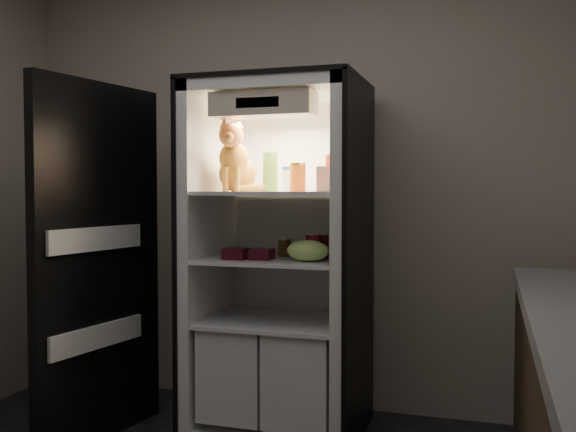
{
  "coord_description": "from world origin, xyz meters",
  "views": [
    {
      "loc": [
        1.08,
        -1.9,
        1.3
      ],
      "look_at": [
        0.06,
        1.32,
        1.16
      ],
      "focal_mm": 40.0,
      "sensor_mm": 36.0,
      "label": 1
    }
  ],
  "objects_px": {
    "cream_carton": "(325,179)",
    "berry_box_right": "(262,254)",
    "soda_can_a": "(312,245)",
    "soda_can_b": "(322,246)",
    "mayo_tub": "(291,179)",
    "berry_box_left": "(236,254)",
    "grape_bag": "(308,251)",
    "condiment_jar": "(285,247)",
    "tabby_cat": "(236,164)",
    "parmesan_shaker": "(270,172)",
    "refrigerator": "(281,283)",
    "salsa_jar": "(298,177)",
    "pepper_jar": "(337,172)",
    "soda_can_c": "(313,247)"
  },
  "relations": [
    {
      "from": "cream_carton",
      "to": "berry_box_right",
      "type": "xyz_separation_m",
      "value": [
        -0.34,
        0.02,
        -0.38
      ]
    },
    {
      "from": "soda_can_a",
      "to": "soda_can_b",
      "type": "distance_m",
      "value": 0.14
    },
    {
      "from": "mayo_tub",
      "to": "soda_can_b",
      "type": "distance_m",
      "value": 0.43
    },
    {
      "from": "soda_can_b",
      "to": "berry_box_left",
      "type": "xyz_separation_m",
      "value": [
        -0.42,
        -0.16,
        -0.04
      ]
    },
    {
      "from": "mayo_tub",
      "to": "grape_bag",
      "type": "height_order",
      "value": "mayo_tub"
    },
    {
      "from": "cream_carton",
      "to": "condiment_jar",
      "type": "distance_m",
      "value": 0.51
    },
    {
      "from": "tabby_cat",
      "to": "parmesan_shaker",
      "type": "relative_size",
      "value": 1.88
    },
    {
      "from": "refrigerator",
      "to": "salsa_jar",
      "type": "xyz_separation_m",
      "value": [
        0.12,
        -0.07,
        0.57
      ]
    },
    {
      "from": "pepper_jar",
      "to": "soda_can_b",
      "type": "height_order",
      "value": "pepper_jar"
    },
    {
      "from": "tabby_cat",
      "to": "refrigerator",
      "type": "bearing_deg",
      "value": 12.93
    },
    {
      "from": "mayo_tub",
      "to": "berry_box_right",
      "type": "distance_m",
      "value": 0.48
    },
    {
      "from": "salsa_jar",
      "to": "tabby_cat",
      "type": "bearing_deg",
      "value": -175.86
    },
    {
      "from": "salsa_jar",
      "to": "soda_can_b",
      "type": "relative_size",
      "value": 1.16
    },
    {
      "from": "refrigerator",
      "to": "pepper_jar",
      "type": "bearing_deg",
      "value": 0.67
    },
    {
      "from": "grape_bag",
      "to": "berry_box_right",
      "type": "height_order",
      "value": "grape_bag"
    },
    {
      "from": "mayo_tub",
      "to": "soda_can_b",
      "type": "bearing_deg",
      "value": -31.14
    },
    {
      "from": "refrigerator",
      "to": "mayo_tub",
      "type": "height_order",
      "value": "refrigerator"
    },
    {
      "from": "cream_carton",
      "to": "condiment_jar",
      "type": "height_order",
      "value": "cream_carton"
    },
    {
      "from": "parmesan_shaker",
      "to": "mayo_tub",
      "type": "xyz_separation_m",
      "value": [
        0.08,
        0.12,
        -0.04
      ]
    },
    {
      "from": "refrigerator",
      "to": "cream_carton",
      "type": "distance_m",
      "value": 0.67
    },
    {
      "from": "cream_carton",
      "to": "grape_bag",
      "type": "height_order",
      "value": "cream_carton"
    },
    {
      "from": "tabby_cat",
      "to": "pepper_jar",
      "type": "xyz_separation_m",
      "value": [
        0.53,
        0.1,
        -0.04
      ]
    },
    {
      "from": "cream_carton",
      "to": "condiment_jar",
      "type": "bearing_deg",
      "value": 141.56
    },
    {
      "from": "parmesan_shaker",
      "to": "soda_can_c",
      "type": "bearing_deg",
      "value": -21.14
    },
    {
      "from": "soda_can_a",
      "to": "cream_carton",
      "type": "bearing_deg",
      "value": -62.13
    },
    {
      "from": "berry_box_left",
      "to": "mayo_tub",
      "type": "bearing_deg",
      "value": 53.64
    },
    {
      "from": "soda_can_a",
      "to": "berry_box_right",
      "type": "bearing_deg",
      "value": -128.49
    },
    {
      "from": "soda_can_b",
      "to": "berry_box_right",
      "type": "xyz_separation_m",
      "value": [
        -0.28,
        -0.14,
        -0.04
      ]
    },
    {
      "from": "soda_can_a",
      "to": "soda_can_c",
      "type": "xyz_separation_m",
      "value": [
        0.06,
        -0.21,
        0.01
      ]
    },
    {
      "from": "cream_carton",
      "to": "pepper_jar",
      "type": "bearing_deg",
      "value": 88.29
    },
    {
      "from": "soda_can_a",
      "to": "grape_bag",
      "type": "height_order",
      "value": "soda_can_a"
    },
    {
      "from": "berry_box_right",
      "to": "tabby_cat",
      "type": "bearing_deg",
      "value": 150.25
    },
    {
      "from": "refrigerator",
      "to": "berry_box_right",
      "type": "bearing_deg",
      "value": -101.04
    },
    {
      "from": "soda_can_a",
      "to": "berry_box_right",
      "type": "relative_size",
      "value": 1.05
    },
    {
      "from": "grape_bag",
      "to": "berry_box_right",
      "type": "bearing_deg",
      "value": 179.35
    },
    {
      "from": "pepper_jar",
      "to": "cream_carton",
      "type": "xyz_separation_m",
      "value": [
        -0.01,
        -0.22,
        -0.04
      ]
    },
    {
      "from": "refrigerator",
      "to": "berry_box_left",
      "type": "relative_size",
      "value": 16.34
    },
    {
      "from": "berry_box_right",
      "to": "soda_can_a",
      "type": "bearing_deg",
      "value": 51.51
    },
    {
      "from": "cream_carton",
      "to": "refrigerator",
      "type": "bearing_deg",
      "value": 144.22
    },
    {
      "from": "parmesan_shaker",
      "to": "cream_carton",
      "type": "height_order",
      "value": "parmesan_shaker"
    },
    {
      "from": "pepper_jar",
      "to": "berry_box_left",
      "type": "xyz_separation_m",
      "value": [
        -0.48,
        -0.23,
        -0.42
      ]
    },
    {
      "from": "parmesan_shaker",
      "to": "grape_bag",
      "type": "xyz_separation_m",
      "value": [
        0.25,
        -0.15,
        -0.4
      ]
    },
    {
      "from": "soda_can_c",
      "to": "grape_bag",
      "type": "xyz_separation_m",
      "value": [
        -0.01,
        -0.04,
        -0.01
      ]
    },
    {
      "from": "berry_box_right",
      "to": "refrigerator",
      "type": "bearing_deg",
      "value": 78.96
    },
    {
      "from": "tabby_cat",
      "to": "parmesan_shaker",
      "type": "height_order",
      "value": "tabby_cat"
    },
    {
      "from": "pepper_jar",
      "to": "soda_can_a",
      "type": "xyz_separation_m",
      "value": [
        -0.15,
        0.05,
        -0.4
      ]
    },
    {
      "from": "salsa_jar",
      "to": "berry_box_left",
      "type": "xyz_separation_m",
      "value": [
        -0.29,
        -0.15,
        -0.4
      ]
    },
    {
      "from": "refrigerator",
      "to": "mayo_tub",
      "type": "bearing_deg",
      "value": 57.3
    },
    {
      "from": "salsa_jar",
      "to": "pepper_jar",
      "type": "relative_size",
      "value": 0.72
    },
    {
      "from": "refrigerator",
      "to": "cream_carton",
      "type": "bearing_deg",
      "value": -35.78
    }
  ]
}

